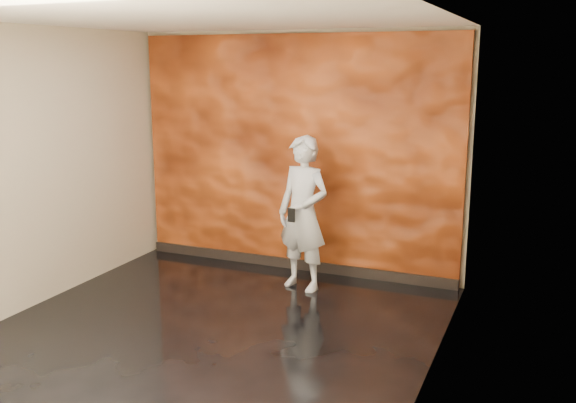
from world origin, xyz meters
The scene contains 5 objects.
room centered at (0.00, 0.00, 1.40)m, with size 4.02×4.02×2.81m.
feature_wall centered at (0.00, 1.96, 1.38)m, with size 3.90×0.06×2.75m, color orange.
baseboard centered at (0.00, 1.92, 0.06)m, with size 3.90×0.04×0.12m, color black.
man centered at (0.35, 1.35, 0.84)m, with size 0.61×0.40×1.68m, color #A4A9B4.
phone centered at (0.30, 1.13, 0.87)m, with size 0.08×0.02×0.15m, color black.
Camera 1 is at (2.80, -4.91, 2.45)m, focal length 40.00 mm.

